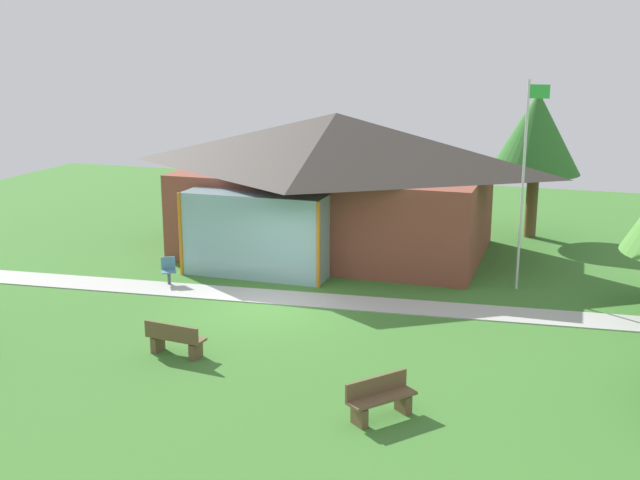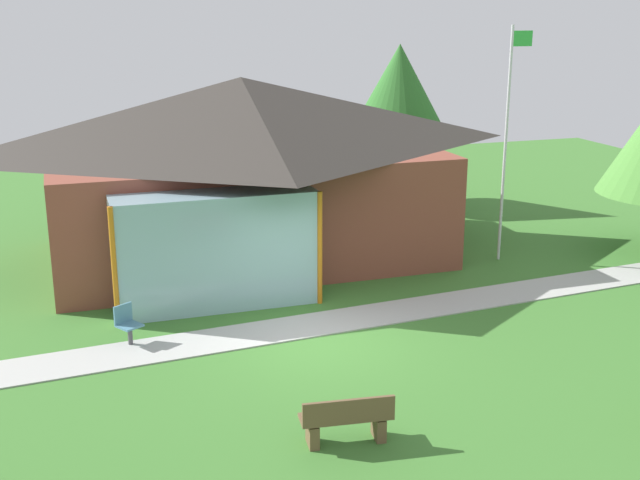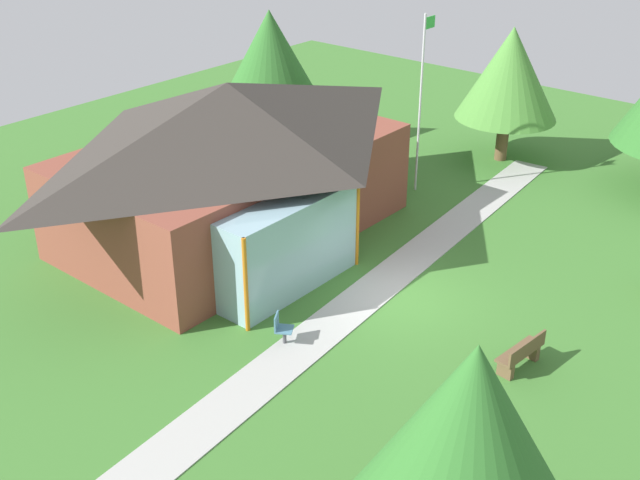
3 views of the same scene
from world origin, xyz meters
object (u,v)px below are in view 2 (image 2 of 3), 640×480
at_px(pavilion, 242,166).
at_px(tree_behind_pavilion_right, 399,91).
at_px(bench_front_center, 347,421).
at_px(patio_chair_west, 128,326).
at_px(flagpole, 507,135).

distance_m(pavilion, tree_behind_pavilion_right, 8.18).
distance_m(bench_front_center, patio_chair_west, 5.95).
bearing_deg(flagpole, patio_chair_west, -164.55).
relative_size(flagpole, tree_behind_pavilion_right, 1.13).
height_order(pavilion, flagpole, flagpole).
height_order(flagpole, bench_front_center, flagpole).
relative_size(pavilion, tree_behind_pavilion_right, 2.04).
bearing_deg(patio_chair_west, pavilion, -155.86).
height_order(pavilion, patio_chair_west, pavilion).
bearing_deg(pavilion, flagpole, -20.48).
distance_m(flagpole, bench_front_center, 11.41).
relative_size(patio_chair_west, tree_behind_pavilion_right, 0.15).
xyz_separation_m(pavilion, bench_front_center, (-0.77, -10.56, -2.18)).
bearing_deg(bench_front_center, patio_chair_west, 126.21).
distance_m(patio_chair_west, tree_behind_pavilion_right, 14.81).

